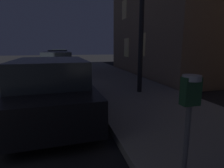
{
  "coord_description": "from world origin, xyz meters",
  "views": [
    {
      "loc": [
        3.14,
        -0.96,
        1.71
      ],
      "look_at": [
        4.11,
        2.67,
        0.95
      ],
      "focal_mm": 29.57,
      "sensor_mm": 36.0,
      "label": 1
    }
  ],
  "objects_px": {
    "car_black": "(52,88)",
    "car_green": "(60,55)",
    "car_silver": "(59,58)",
    "car_white": "(57,64)",
    "parking_meter": "(190,104)"
  },
  "relations": [
    {
      "from": "car_silver",
      "to": "car_green",
      "type": "distance_m",
      "value": 6.13
    },
    {
      "from": "parking_meter",
      "to": "car_black",
      "type": "relative_size",
      "value": 0.3
    },
    {
      "from": "car_black",
      "to": "parking_meter",
      "type": "bearing_deg",
      "value": -63.3
    },
    {
      "from": "car_silver",
      "to": "car_green",
      "type": "height_order",
      "value": "same"
    },
    {
      "from": "car_white",
      "to": "car_green",
      "type": "height_order",
      "value": "same"
    },
    {
      "from": "parking_meter",
      "to": "car_green",
      "type": "bearing_deg",
      "value": 94.0
    },
    {
      "from": "car_silver",
      "to": "car_white",
      "type": "bearing_deg",
      "value": -89.99
    },
    {
      "from": "car_white",
      "to": "parking_meter",
      "type": "bearing_deg",
      "value": -80.67
    },
    {
      "from": "car_white",
      "to": "car_silver",
      "type": "relative_size",
      "value": 0.97
    },
    {
      "from": "car_black",
      "to": "car_green",
      "type": "relative_size",
      "value": 0.99
    },
    {
      "from": "car_silver",
      "to": "car_green",
      "type": "relative_size",
      "value": 1.05
    },
    {
      "from": "parking_meter",
      "to": "car_white",
      "type": "distance_m",
      "value": 9.65
    },
    {
      "from": "car_silver",
      "to": "parking_meter",
      "type": "bearing_deg",
      "value": -84.5
    },
    {
      "from": "car_white",
      "to": "car_silver",
      "type": "distance_m",
      "value": 6.73
    },
    {
      "from": "car_black",
      "to": "car_green",
      "type": "bearing_deg",
      "value": 90.01
    }
  ]
}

